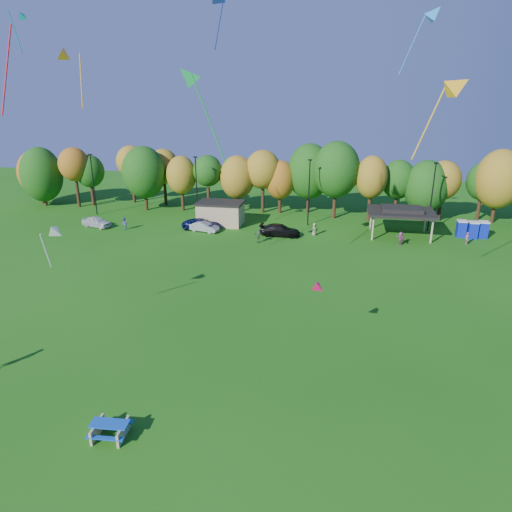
% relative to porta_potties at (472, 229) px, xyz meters
% --- Properties ---
extents(ground, '(160.00, 160.00, 0.00)m').
position_rel_porta_potties_xyz_m(ground, '(-22.99, -37.90, -1.10)').
color(ground, '#19600F').
rests_on(ground, ground).
extents(tree_line, '(93.57, 10.55, 11.15)m').
position_rel_porta_potties_xyz_m(tree_line, '(-24.02, 7.61, 4.82)').
color(tree_line, black).
rests_on(tree_line, ground).
extents(lamp_posts, '(64.50, 0.25, 9.09)m').
position_rel_porta_potties_xyz_m(lamp_posts, '(-20.99, 2.10, 3.80)').
color(lamp_posts, black).
rests_on(lamp_posts, ground).
extents(utility_building, '(6.30, 4.30, 3.25)m').
position_rel_porta_potties_xyz_m(utility_building, '(-32.99, 0.10, 0.54)').
color(utility_building, tan).
rests_on(utility_building, ground).
extents(pavilion, '(8.20, 6.20, 3.77)m').
position_rel_porta_potties_xyz_m(pavilion, '(-8.99, -0.90, 2.13)').
color(pavilion, tan).
rests_on(pavilion, ground).
extents(porta_potties, '(3.75, 1.54, 2.18)m').
position_rel_porta_potties_xyz_m(porta_potties, '(0.00, 0.00, 0.00)').
color(porta_potties, '#0E22B6').
rests_on(porta_potties, ground).
extents(picnic_table, '(2.12, 1.80, 0.87)m').
position_rel_porta_potties_xyz_m(picnic_table, '(-27.90, -41.86, -0.59)').
color(picnic_table, tan).
rests_on(picnic_table, ground).
extents(car_a, '(4.62, 2.85, 1.47)m').
position_rel_porta_potties_xyz_m(car_a, '(-49.46, -4.30, -0.36)').
color(car_a, white).
rests_on(car_a, ground).
extents(car_b, '(4.22, 2.32, 1.32)m').
position_rel_porta_potties_xyz_m(car_b, '(-34.27, -3.70, -0.44)').
color(car_b, '#A7A6AC').
rests_on(car_b, ground).
extents(car_c, '(5.51, 3.10, 1.46)m').
position_rel_porta_potties_xyz_m(car_c, '(-34.81, -2.91, -0.37)').
color(car_c, '#0C154B').
rests_on(car_c, ground).
extents(car_d, '(5.23, 2.21, 1.51)m').
position_rel_porta_potties_xyz_m(car_d, '(-24.09, -3.78, -0.34)').
color(car_d, black).
rests_on(car_d, ground).
extents(far_person_0, '(1.19, 1.54, 1.63)m').
position_rel_porta_potties_xyz_m(far_person_0, '(-9.26, -4.76, -0.28)').
color(far_person_0, '#993F80').
rests_on(far_person_0, ground).
extents(far_person_1, '(0.98, 1.03, 1.69)m').
position_rel_porta_potties_xyz_m(far_person_1, '(-45.09, -4.85, -0.25)').
color(far_person_1, '#6554BA').
rests_on(far_person_1, ground).
extents(far_person_2, '(0.57, 0.67, 1.58)m').
position_rel_porta_potties_xyz_m(far_person_2, '(-1.35, -3.20, -0.31)').
color(far_person_2, '#B5556C').
rests_on(far_person_2, ground).
extents(far_person_3, '(1.11, 0.68, 1.76)m').
position_rel_porta_potties_xyz_m(far_person_3, '(-26.32, -7.14, -0.22)').
color(far_person_3, '#4E7346').
rests_on(far_person_3, ground).
extents(far_person_4, '(0.82, 0.95, 1.65)m').
position_rel_porta_potties_xyz_m(far_person_4, '(-19.78, -2.68, -0.27)').
color(far_person_4, tan).
rests_on(far_person_4, ground).
extents(kite_0, '(1.08, 2.58, 4.32)m').
position_rel_porta_potties_xyz_m(kite_0, '(-50.48, -12.32, 23.83)').
color(kite_0, '#0CACBA').
extents(kite_2, '(1.77, 3.27, 5.45)m').
position_rel_porta_potties_xyz_m(kite_2, '(-40.78, -20.93, 19.47)').
color(kite_2, orange).
extents(kite_4, '(4.45, 2.56, 7.56)m').
position_rel_porta_potties_xyz_m(kite_4, '(-28.91, -23.70, 17.39)').
color(kite_4, green).
extents(kite_7, '(3.49, 1.94, 5.63)m').
position_rel_porta_potties_xyz_m(kite_7, '(-9.90, -27.71, 16.58)').
color(kite_7, yellow).
extents(kite_9, '(1.03, 1.28, 1.17)m').
position_rel_porta_potties_xyz_m(kite_9, '(-17.83, -31.92, 4.28)').
color(kite_9, '#E20C57').
extents(kite_12, '(1.42, 2.27, 3.51)m').
position_rel_porta_potties_xyz_m(kite_12, '(-36.89, -31.47, 6.86)').
color(kite_12, silver).
extents(kite_15, '(3.93, 1.62, 6.55)m').
position_rel_porta_potties_xyz_m(kite_15, '(-8.89, -8.48, 23.45)').
color(kite_15, '#217FD5').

